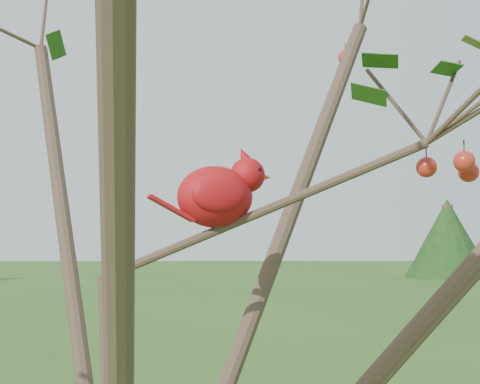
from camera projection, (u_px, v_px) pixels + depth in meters
The scene contains 3 objects.
crabapple_tree at pixel (139, 182), 1.15m from camera, with size 2.35×2.05×2.95m.
cardinal at pixel (219, 194), 1.27m from camera, with size 0.24×0.15×0.17m.
distant_trees at pixel (199, 245), 24.27m from camera, with size 40.31×9.97×3.24m.
Camera 1 is at (0.18, -1.18, 2.04)m, focal length 50.00 mm.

